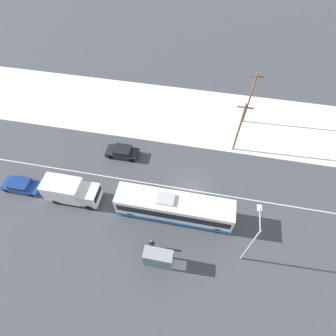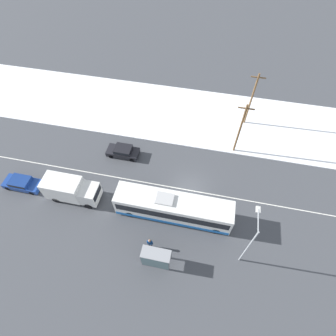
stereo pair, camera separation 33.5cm
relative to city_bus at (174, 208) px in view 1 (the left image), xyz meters
name	(u,v)px [view 1 (the left image)]	position (x,y,z in m)	size (l,w,h in m)	color
ground_plane	(190,190)	(1.26, 3.46, -1.61)	(120.00, 120.00, 0.00)	#424449
snow_lot	(202,117)	(1.26, 16.04, -1.55)	(80.00, 11.90, 0.12)	white
lane_marking_center	(190,190)	(1.26, 3.46, -1.61)	(60.00, 0.12, 0.00)	silver
city_bus	(174,208)	(0.00, 0.00, 0.00)	(12.32, 2.57, 3.30)	white
box_truck	(71,191)	(-11.57, -0.10, 0.02)	(6.05, 2.30, 2.96)	silver
sedan_car	(123,152)	(-7.90, 7.01, -0.86)	(4.06, 1.80, 1.37)	black
parked_car_near_truck	(21,185)	(-17.98, -0.01, -0.88)	(4.37, 1.80, 1.33)	navy
pedestrian_at_stop	(152,243)	(-1.58, -3.98, -0.56)	(0.62, 0.27, 1.72)	#23232D
bus_shelter	(158,259)	(-0.60, -5.60, 0.06)	(2.76, 1.20, 2.40)	gray
streetlamp	(252,237)	(7.37, -2.98, 2.83)	(0.36, 2.47, 7.01)	#9EA3A8
utility_pole_roadside	(239,128)	(5.95, 10.66, 2.40)	(1.80, 0.24, 7.65)	brown
utility_pole_snowlot	(250,98)	(7.10, 16.18, 2.55)	(1.80, 0.24, 7.96)	brown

